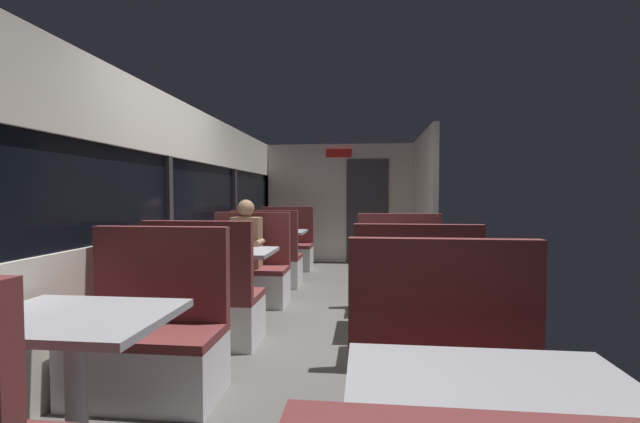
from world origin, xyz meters
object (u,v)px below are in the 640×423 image
bench_far_window_facing_end (267,263)px  bench_rear_aisle_facing_end (414,320)px  dining_table_rear_aisle (406,266)px  bench_rear_aisle_facing_entry (400,283)px  dining_table_mid_window (230,260)px  bench_mid_window_facing_end (205,307)px  bench_near_window_facing_entry (150,346)px  bench_mid_window_facing_entry (249,276)px  coffee_cup_secondary (386,250)px  bench_front_aisle_facing_entry (449,407)px  dining_table_far_window (277,237)px  seated_passenger (247,260)px  dining_table_near_window (75,335)px  coffee_cup_primary (225,247)px  bench_far_window_facing_entry (285,250)px

bench_far_window_facing_end → bench_rear_aisle_facing_end: same height
bench_far_window_facing_end → bench_rear_aisle_facing_end: (1.79, -2.56, 0.00)m
dining_table_rear_aisle → bench_rear_aisle_facing_entry: bench_rear_aisle_facing_entry is taller
dining_table_mid_window → bench_rear_aisle_facing_entry: (1.79, 0.50, -0.31)m
dining_table_mid_window → bench_mid_window_facing_end: (0.00, -0.70, -0.31)m
bench_near_window_facing_entry → bench_mid_window_facing_entry: (0.00, 2.36, 0.00)m
dining_table_rear_aisle → coffee_cup_secondary: 0.24m
bench_front_aisle_facing_entry → bench_rear_aisle_facing_entry: size_ratio=1.00×
dining_table_far_window → seated_passenger: 1.73m
dining_table_near_window → bench_rear_aisle_facing_entry: (1.79, 2.86, -0.31)m
bench_mid_window_facing_end → bench_front_aisle_facing_entry: size_ratio=1.00×
dining_table_far_window → bench_rear_aisle_facing_entry: (1.79, -1.86, -0.31)m
dining_table_near_window → coffee_cup_primary: bearing=90.7°
bench_mid_window_facing_end → seated_passenger: (0.00, 1.33, 0.21)m
bench_near_window_facing_entry → bench_far_window_facing_end: same height
bench_mid_window_facing_entry → bench_rear_aisle_facing_end: (1.79, -1.60, 0.00)m
bench_front_aisle_facing_entry → bench_far_window_facing_entry: bearing=108.6°
bench_far_window_facing_end → bench_front_aisle_facing_entry: bearing=-65.4°
dining_table_mid_window → bench_far_window_facing_end: (0.00, 1.66, -0.31)m
bench_front_aisle_facing_entry → bench_rear_aisle_facing_end: size_ratio=1.00×
dining_table_far_window → coffee_cup_secondary: bearing=-57.4°
bench_rear_aisle_facing_end → coffee_cup_secondary: bearing=103.8°
dining_table_mid_window → coffee_cup_primary: size_ratio=10.00×
dining_table_far_window → bench_far_window_facing_entry: size_ratio=0.82×
bench_mid_window_facing_end → bench_mid_window_facing_entry: bearing=90.0°
dining_table_near_window → seated_passenger: 2.98m
bench_far_window_facing_entry → dining_table_rear_aisle: (1.79, -3.26, 0.31)m
bench_mid_window_facing_end → dining_table_rear_aisle: size_ratio=1.22×
dining_table_mid_window → bench_far_window_facing_entry: bearing=90.0°
dining_table_mid_window → dining_table_rear_aisle: size_ratio=1.00×
coffee_cup_primary → coffee_cup_secondary: bearing=-2.7°
coffee_cup_primary → bench_near_window_facing_entry: bearing=-89.1°
bench_mid_window_facing_end → coffee_cup_secondary: bearing=18.9°
bench_far_window_facing_entry → dining_table_near_window: bearing=-90.0°
bench_mid_window_facing_entry → coffee_cup_secondary: bearing=-27.9°
bench_near_window_facing_entry → dining_table_near_window: bearing=-90.0°
bench_rear_aisle_facing_end → dining_table_far_window: bearing=118.8°
bench_mid_window_facing_entry → bench_far_window_facing_end: size_ratio=1.00×
bench_mid_window_facing_end → coffee_cup_secondary: (1.61, 0.55, 0.46)m
bench_near_window_facing_entry → bench_rear_aisle_facing_entry: 2.80m
dining_table_far_window → bench_rear_aisle_facing_entry: bench_rear_aisle_facing_entry is taller
dining_table_near_window → dining_table_far_window: (0.00, 4.71, 0.00)m
coffee_cup_primary → bench_front_aisle_facing_entry: bearing=-50.3°
bench_far_window_facing_end → bench_far_window_facing_entry: (0.00, 1.40, 0.00)m
dining_table_near_window → bench_front_aisle_facing_entry: bearing=3.2°
bench_front_aisle_facing_entry → dining_table_near_window: bearing=-176.8°
seated_passenger → dining_table_rear_aisle: bearing=-24.8°
dining_table_far_window → dining_table_near_window: bearing=-90.0°
dining_table_near_window → coffee_cup_primary: coffee_cup_primary is taller
bench_mid_window_facing_end → dining_table_rear_aisle: (1.79, 0.50, 0.31)m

